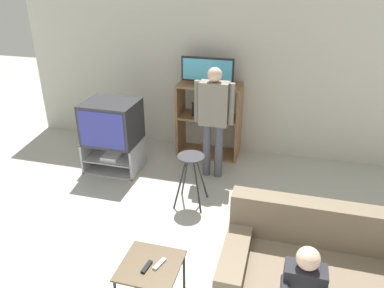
{
  "coord_description": "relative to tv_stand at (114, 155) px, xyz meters",
  "views": [
    {
      "loc": [
        1.02,
        -1.37,
        2.68
      ],
      "look_at": [
        0.04,
        2.23,
        0.9
      ],
      "focal_mm": 35.0,
      "sensor_mm": 36.0,
      "label": 1
    }
  ],
  "objects": [
    {
      "name": "wall_back",
      "position": [
        1.32,
        1.12,
        1.08
      ],
      "size": [
        6.4,
        0.06,
        2.6
      ],
      "color": "beige",
      "rests_on": "ground_plane"
    },
    {
      "name": "tv_stand",
      "position": [
        0.0,
        0.0,
        0.0
      ],
      "size": [
        0.78,
        0.55,
        0.44
      ],
      "color": "#A8A8AD",
      "rests_on": "ground_plane"
    },
    {
      "name": "television_main",
      "position": [
        0.01,
        -0.0,
        0.52
      ],
      "size": [
        0.72,
        0.61,
        0.58
      ],
      "color": "#2D2D33",
      "rests_on": "tv_stand"
    },
    {
      "name": "media_shelf",
      "position": [
        1.2,
        0.83,
        0.36
      ],
      "size": [
        0.94,
        0.45,
        1.12
      ],
      "color": "#8E6642",
      "rests_on": "ground_plane"
    },
    {
      "name": "television_flat",
      "position": [
        1.17,
        0.82,
        1.09
      ],
      "size": [
        0.77,
        0.2,
        0.39
      ],
      "color": "black",
      "rests_on": "media_shelf"
    },
    {
      "name": "folding_stool",
      "position": [
        1.3,
        -0.56,
        0.3
      ],
      "size": [
        0.36,
        0.37,
        0.66
      ],
      "color": "black",
      "rests_on": "ground_plane"
    },
    {
      "name": "snack_table",
      "position": [
        1.39,
        -2.13,
        0.17
      ],
      "size": [
        0.5,
        0.5,
        0.43
      ],
      "color": "brown",
      "rests_on": "ground_plane"
    },
    {
      "name": "remote_control_black",
      "position": [
        1.37,
        -2.17,
        0.22
      ],
      "size": [
        0.05,
        0.15,
        0.02
      ],
      "primitive_type": "cube",
      "rotation": [
        0.0,
        0.0,
        -0.13
      ],
      "color": "black",
      "rests_on": "snack_table"
    },
    {
      "name": "remote_control_white",
      "position": [
        1.46,
        -2.11,
        0.22
      ],
      "size": [
        0.08,
        0.15,
        0.02
      ],
      "primitive_type": "cube",
      "rotation": [
        0.0,
        0.0,
        -0.31
      ],
      "color": "silver",
      "rests_on": "snack_table"
    },
    {
      "name": "couch",
      "position": [
        2.78,
        -1.71,
        0.04
      ],
      "size": [
        1.69,
        0.93,
        0.8
      ],
      "color": "#756651",
      "rests_on": "ground_plane"
    },
    {
      "name": "person_standing_adult",
      "position": [
        1.41,
        0.19,
        0.71
      ],
      "size": [
        0.53,
        0.2,
        1.54
      ],
      "color": "#4C4C56",
      "rests_on": "ground_plane"
    }
  ]
}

